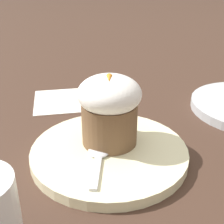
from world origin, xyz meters
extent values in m
plane|color=#3D281E|center=(0.00, 0.00, 0.00)|extent=(4.00, 4.00, 0.00)
cylinder|color=beige|center=(0.00, 0.00, 0.01)|extent=(0.23, 0.23, 0.02)
cylinder|color=brown|center=(-0.02, 0.00, 0.05)|extent=(0.08, 0.08, 0.06)
ellipsoid|color=white|center=(-0.02, 0.00, 0.09)|extent=(0.09, 0.09, 0.05)
cone|color=orange|center=(-0.01, 0.00, 0.12)|extent=(0.02, 0.01, 0.01)
sphere|color=green|center=(-0.02, 0.00, 0.12)|extent=(0.01, 0.01, 0.01)
cube|color=silver|center=(0.06, -0.02, 0.02)|extent=(0.07, 0.01, 0.00)
ellipsoid|color=silver|center=(0.01, -0.01, 0.02)|extent=(0.04, 0.03, 0.01)
cube|color=white|center=(-0.20, -0.11, 0.00)|extent=(0.14, 0.13, 0.00)
camera|label=1|loc=(0.38, 0.01, 0.26)|focal=50.00mm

